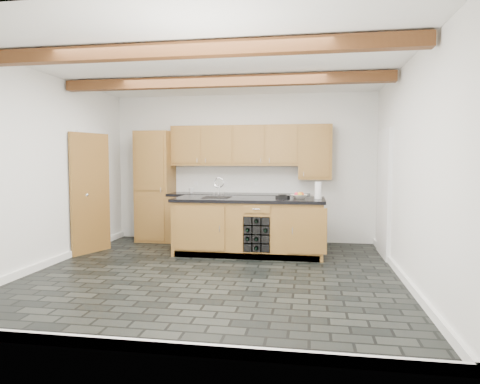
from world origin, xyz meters
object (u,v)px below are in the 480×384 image
object	(u,v)px
island	(249,226)
paper_towel	(318,190)
kitchen_scale	(283,197)
fruit_bowl	(299,196)

from	to	relation	value
island	paper_towel	bearing A→B (deg)	2.82
kitchen_scale	fruit_bowl	xyz separation A→B (m)	(0.26, 0.04, 0.00)
fruit_bowl	paper_towel	world-z (taller)	paper_towel
kitchen_scale	paper_towel	bearing A→B (deg)	22.35
kitchen_scale	fruit_bowl	size ratio (longest dim) A/B	0.87
fruit_bowl	paper_towel	size ratio (longest dim) A/B	0.98
kitchen_scale	paper_towel	xyz separation A→B (m)	(0.57, 0.04, 0.11)
island	kitchen_scale	world-z (taller)	kitchen_scale
kitchen_scale	fruit_bowl	world-z (taller)	fruit_bowl
paper_towel	fruit_bowl	bearing A→B (deg)	-179.87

